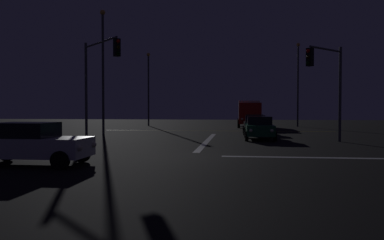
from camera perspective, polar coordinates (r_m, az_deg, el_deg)
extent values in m
cube|color=black|center=(16.60, 0.16, -5.65)|extent=(120.00, 120.00, 0.10)
cube|color=white|center=(24.54, 2.36, -3.18)|extent=(0.35, 13.72, 0.01)
cube|color=yellow|center=(36.08, 3.82, -1.65)|extent=(22.00, 0.15, 0.01)
cube|color=#14512D|center=(26.07, 10.22, -1.45)|extent=(1.80, 4.20, 0.70)
cube|color=black|center=(26.24, 10.20, -0.07)|extent=(1.60, 2.00, 0.55)
cylinder|color=black|center=(24.62, 12.52, -2.46)|extent=(0.22, 0.64, 0.64)
cylinder|color=black|center=(24.51, 8.32, -2.46)|extent=(0.22, 0.64, 0.64)
cylinder|color=black|center=(27.70, 11.89, -2.01)|extent=(0.22, 0.64, 0.64)
cylinder|color=black|center=(27.60, 8.16, -2.00)|extent=(0.22, 0.64, 0.64)
sphere|color=#F9EFC6|center=(24.00, 12.06, -1.60)|extent=(0.22, 0.22, 0.22)
sphere|color=#F9EFC6|center=(23.92, 8.96, -1.60)|extent=(0.22, 0.22, 0.22)
cube|color=black|center=(31.95, 9.56, -0.89)|extent=(1.80, 4.20, 0.70)
cube|color=black|center=(32.13, 9.55, 0.23)|extent=(1.60, 2.00, 0.55)
cylinder|color=black|center=(30.48, 11.38, -1.68)|extent=(0.22, 0.64, 0.64)
cylinder|color=black|center=(30.39, 8.00, -1.67)|extent=(0.22, 0.64, 0.64)
cylinder|color=black|center=(33.57, 10.97, -1.38)|extent=(0.22, 0.64, 0.64)
cylinder|color=black|center=(33.49, 7.89, -1.37)|extent=(0.22, 0.64, 0.64)
sphere|color=#F9EFC6|center=(29.88, 10.99, -0.98)|extent=(0.22, 0.22, 0.22)
sphere|color=#F9EFC6|center=(29.81, 8.50, -0.97)|extent=(0.22, 0.22, 0.22)
cube|color=#C66014|center=(37.45, 9.50, -0.53)|extent=(1.80, 4.20, 0.70)
cube|color=black|center=(37.63, 9.49, 0.43)|extent=(1.60, 2.00, 0.55)
cylinder|color=black|center=(35.97, 11.04, -1.19)|extent=(0.22, 0.64, 0.64)
cylinder|color=black|center=(35.88, 8.17, -1.18)|extent=(0.22, 0.64, 0.64)
cylinder|color=black|center=(39.06, 10.71, -0.97)|extent=(0.22, 0.64, 0.64)
cylinder|color=black|center=(38.98, 8.07, -0.96)|extent=(0.22, 0.64, 0.64)
sphere|color=#F9EFC6|center=(35.37, 10.71, -0.58)|extent=(0.22, 0.22, 0.22)
sphere|color=#F9EFC6|center=(35.30, 8.60, -0.58)|extent=(0.22, 0.22, 0.22)
cube|color=red|center=(41.47, 8.80, 1.00)|extent=(2.40, 2.20, 2.30)
cube|color=silver|center=(45.97, 8.61, 1.24)|extent=(2.40, 5.00, 2.60)
cylinder|color=black|center=(42.16, 10.40, -0.56)|extent=(0.28, 0.96, 0.96)
cylinder|color=black|center=(42.08, 7.13, -0.55)|extent=(0.28, 0.96, 0.96)
cylinder|color=black|center=(46.84, 10.04, -0.35)|extent=(0.28, 0.96, 0.96)
cylinder|color=black|center=(46.77, 7.11, -0.34)|extent=(0.28, 0.96, 0.96)
sphere|color=#F9EFC6|center=(40.37, 10.05, 0.13)|extent=(0.26, 0.26, 0.26)
sphere|color=#F9EFC6|center=(40.31, 7.64, 0.14)|extent=(0.26, 0.26, 0.26)
cube|color=silver|center=(15.01, -23.23, -3.78)|extent=(4.20, 1.80, 0.70)
cube|color=black|center=(15.07, -23.91, -1.39)|extent=(2.00, 1.60, 0.55)
cylinder|color=black|center=(15.15, -16.40, -5.00)|extent=(0.64, 0.22, 0.64)
cylinder|color=black|center=(13.53, -19.43, -5.81)|extent=(0.64, 0.22, 0.64)
cylinder|color=black|center=(16.62, -26.29, -4.52)|extent=(0.64, 0.22, 0.64)
sphere|color=#F9EFC6|center=(14.67, -14.75, -3.63)|extent=(0.22, 0.22, 0.22)
sphere|color=#F9EFC6|center=(13.47, -16.79, -4.11)|extent=(0.22, 0.22, 0.22)
cylinder|color=#4C4C51|center=(26.88, -15.81, 4.25)|extent=(0.18, 0.18, 6.63)
cylinder|color=#4C4C51|center=(25.09, -13.81, 11.39)|extent=(3.37, 3.37, 0.12)
cube|color=black|center=(22.92, -11.36, 10.76)|extent=(0.46, 0.46, 1.05)
sphere|color=red|center=(22.83, -11.18, 11.68)|extent=(0.22, 0.22, 0.22)
sphere|color=black|center=(22.78, -11.18, 10.82)|extent=(0.22, 0.22, 0.22)
sphere|color=black|center=(22.72, -11.17, 9.96)|extent=(0.22, 0.22, 0.22)
cylinder|color=#4C4C51|center=(25.63, 21.60, 3.63)|extent=(0.18, 0.18, 6.01)
cylinder|color=#4C4C51|center=(24.49, 19.71, 10.12)|extent=(2.40, 2.40, 0.12)
cube|color=black|center=(23.05, 17.50, 9.11)|extent=(0.46, 0.46, 1.05)
sphere|color=red|center=(22.97, 17.28, 10.01)|extent=(0.22, 0.22, 0.22)
sphere|color=black|center=(22.92, 17.27, 9.16)|extent=(0.22, 0.22, 0.22)
sphere|color=black|center=(22.88, 17.26, 8.30)|extent=(0.22, 0.22, 0.22)
cylinder|color=#424247|center=(46.62, 15.81, 4.92)|extent=(0.20, 0.20, 9.59)
sphere|color=#F9AD47|center=(47.17, 15.86, 10.96)|extent=(0.44, 0.44, 0.44)
cylinder|color=#424247|center=(32.08, -13.38, 6.73)|extent=(0.20, 0.20, 9.88)
sphere|color=#F9AD47|center=(32.94, -13.44, 15.64)|extent=(0.44, 0.44, 0.44)
cylinder|color=#424247|center=(47.34, -6.64, 4.40)|extent=(0.20, 0.20, 8.75)
sphere|color=#F9AD47|center=(47.78, -6.65, 9.86)|extent=(0.44, 0.44, 0.44)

